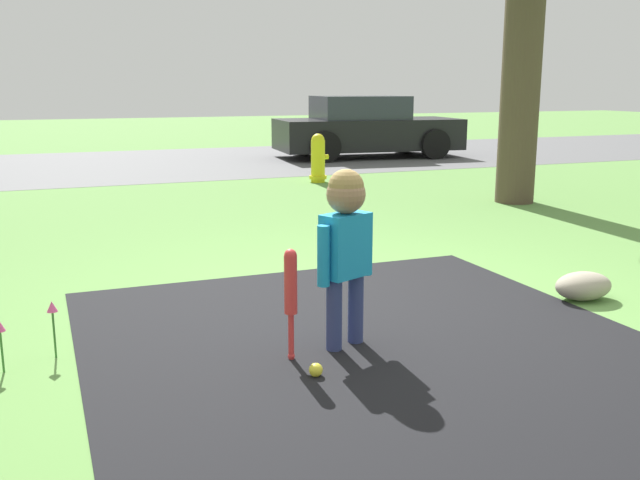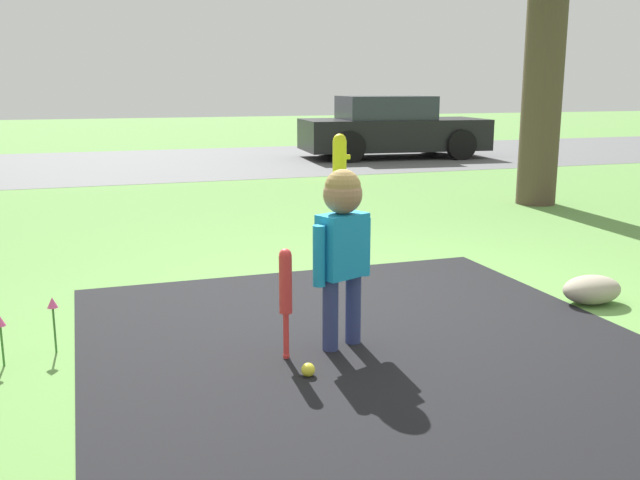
% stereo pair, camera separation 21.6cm
% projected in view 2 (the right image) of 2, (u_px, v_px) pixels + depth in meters
% --- Properties ---
extents(ground_plane, '(60.00, 60.00, 0.00)m').
position_uv_depth(ground_plane, '(374.00, 303.00, 5.06)').
color(ground_plane, '#5B8C42').
extents(street_strip, '(40.00, 6.00, 0.01)m').
position_uv_depth(street_strip, '(181.00, 162.00, 14.16)').
color(street_strip, '#59595B').
rests_on(street_strip, ground).
extents(child, '(0.40, 0.26, 1.05)m').
position_uv_depth(child, '(342.00, 234.00, 4.07)').
color(child, navy).
rests_on(child, ground).
extents(baseball_bat, '(0.07, 0.07, 0.64)m').
position_uv_depth(baseball_bat, '(286.00, 288.00, 3.93)').
color(baseball_bat, red).
rests_on(baseball_bat, ground).
extents(sports_ball, '(0.07, 0.07, 0.07)m').
position_uv_depth(sports_ball, '(308.00, 370.00, 3.77)').
color(sports_ball, yellow).
rests_on(sports_ball, ground).
extents(fire_hydrant, '(0.31, 0.28, 0.77)m').
position_uv_depth(fire_hydrant, '(340.00, 159.00, 11.23)').
color(fire_hydrant, yellow).
rests_on(fire_hydrant, ground).
extents(parked_car, '(3.96, 2.07, 1.29)m').
position_uv_depth(parked_car, '(392.00, 129.00, 15.04)').
color(parked_car, black).
rests_on(parked_car, ground).
extents(edging_rock, '(0.44, 0.30, 0.20)m').
position_uv_depth(edging_rock, '(592.00, 290.00, 5.02)').
color(edging_rock, '#9E937F').
rests_on(edging_rock, ground).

